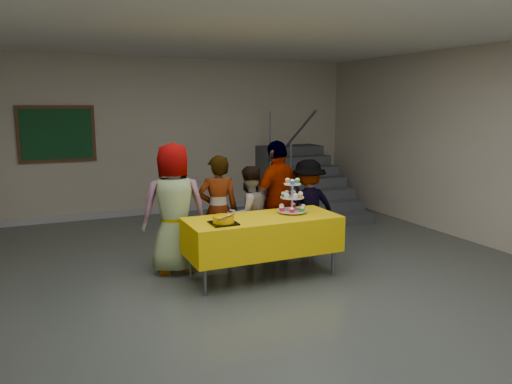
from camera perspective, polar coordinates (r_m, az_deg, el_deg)
room_shell at (r=5.04m, az=1.39°, el=9.98°), size 10.00×10.04×3.02m
bake_table at (r=6.14m, az=0.76°, el=-4.84°), size 1.88×0.78×0.77m
cupcake_stand at (r=6.31m, az=4.16°, el=-0.86°), size 0.38×0.38×0.44m
bear_cake at (r=5.75m, az=-3.75°, el=-3.09°), size 0.32×0.36×0.12m
schoolchild_a at (r=6.38m, az=-9.32°, el=-1.86°), size 0.87×0.63×1.67m
schoolchild_b at (r=6.64m, az=-4.35°, el=-2.11°), size 0.60×0.46×1.48m
schoolchild_c at (r=6.71m, az=-0.84°, el=-2.61°), size 0.71×0.59×1.32m
schoolchild_d at (r=6.88m, az=2.54°, el=-0.93°), size 1.04×0.73×1.65m
schoolchild_e at (r=7.12m, az=5.94°, el=-1.75°), size 0.89×0.53×1.36m
staircase at (r=10.07m, az=5.30°, el=0.66°), size 1.30×2.40×2.04m
noticeboard at (r=9.53m, az=-21.81°, el=6.17°), size 1.30×0.05×1.00m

